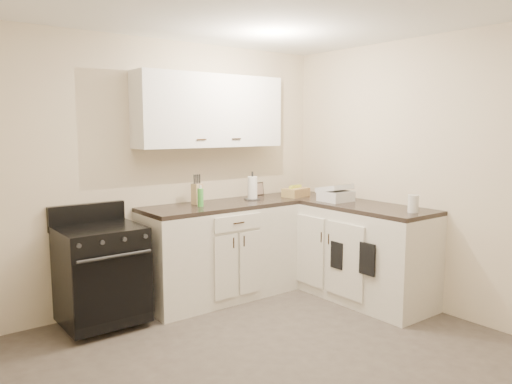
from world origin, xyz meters
TOP-DOWN VIEW (x-y plane):
  - floor at (0.00, 0.00)m, footprint 3.60×3.60m
  - ceiling at (0.00, 0.00)m, footprint 3.60×3.60m
  - wall_back at (0.00, 1.80)m, footprint 3.60×0.00m
  - wall_right at (1.80, 0.00)m, footprint 0.00×3.60m
  - base_cabinets_back at (0.43, 1.50)m, footprint 1.55×0.60m
  - base_cabinets_right at (1.50, 0.85)m, footprint 0.60×1.90m
  - countertop_back at (0.43, 1.50)m, footprint 1.55×0.60m
  - countertop_right at (1.50, 0.85)m, footprint 0.60×1.90m
  - upper_cabinets at (0.43, 1.65)m, footprint 1.55×0.30m
  - stove at (-0.78, 1.48)m, footprint 0.66×0.57m
  - knife_block at (0.25, 1.62)m, footprint 0.11×0.10m
  - paper_towel at (0.86, 1.54)m, footprint 0.12×0.12m
  - soap_bottle at (0.20, 1.48)m, footprint 0.07×0.07m
  - picture_frame at (1.12, 1.76)m, footprint 0.12×0.04m
  - wicker_basket at (1.36, 1.43)m, footprint 0.30×0.23m
  - countertop_grill at (1.45, 0.93)m, footprint 0.29×0.27m
  - glass_jar at (1.50, 0.05)m, footprint 0.10×0.10m
  - oven_mitt_near at (1.18, 0.28)m, footprint 0.02×0.17m
  - oven_mitt_far at (1.18, 0.64)m, footprint 0.02×0.15m

SIDE VIEW (x-z plane):
  - floor at x=0.00m, z-range 0.00..0.00m
  - base_cabinets_back at x=0.43m, z-range 0.00..0.90m
  - base_cabinets_right at x=1.50m, z-range 0.00..0.90m
  - stove at x=-0.78m, z-range 0.06..0.86m
  - oven_mitt_far at x=1.18m, z-range 0.36..0.61m
  - oven_mitt_near at x=1.18m, z-range 0.38..0.67m
  - countertop_back at x=0.43m, z-range 0.90..0.94m
  - countertop_right at x=1.50m, z-range 0.90..0.94m
  - wicker_basket at x=1.36m, z-range 0.94..1.03m
  - countertop_grill at x=1.45m, z-range 0.94..1.05m
  - picture_frame at x=1.12m, z-range 0.94..1.08m
  - glass_jar at x=1.50m, z-range 0.94..1.09m
  - soap_bottle at x=0.20m, z-range 0.94..1.11m
  - knife_block at x=0.25m, z-range 0.94..1.14m
  - paper_towel at x=0.86m, z-range 0.94..1.18m
  - wall_back at x=0.00m, z-range -0.55..3.05m
  - wall_right at x=1.80m, z-range -0.55..3.05m
  - upper_cabinets at x=0.43m, z-range 1.49..2.19m
  - ceiling at x=0.00m, z-range 2.50..2.50m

